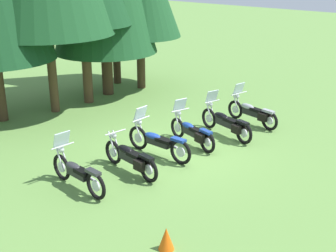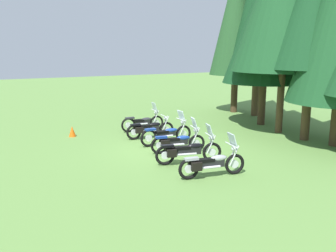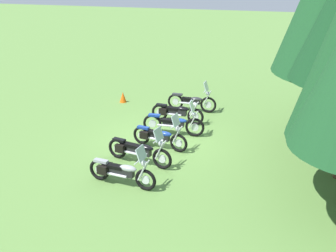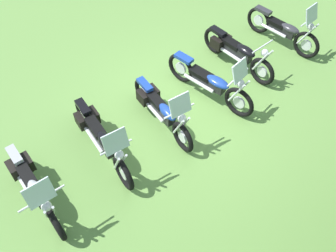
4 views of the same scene
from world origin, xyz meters
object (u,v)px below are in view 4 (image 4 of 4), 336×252
object	(u,v)px
motorcycle_0	(283,29)
motorcycle_1	(236,51)
motorcycle_3	(161,109)
motorcycle_2	(210,82)
motorcycle_5	(33,186)
motorcycle_4	(101,138)

from	to	relation	value
motorcycle_0	motorcycle_1	distance (m)	1.55
motorcycle_3	motorcycle_2	bearing A→B (deg)	93.07
motorcycle_2	motorcycle_0	bearing A→B (deg)	86.11
motorcycle_1	motorcycle_3	size ratio (longest dim) A/B	1.05
motorcycle_2	motorcycle_1	bearing A→B (deg)	98.78
motorcycle_3	motorcycle_5	xyz separation A→B (m)	(2.85, -0.40, 0.00)
motorcycle_3	motorcycle_4	distance (m)	1.38
motorcycle_4	motorcycle_5	xyz separation A→B (m)	(1.50, -0.06, -0.01)
motorcycle_0	motorcycle_3	xyz separation A→B (m)	(4.09, -0.41, -0.01)
motorcycle_0	motorcycle_1	xyz separation A→B (m)	(1.50, -0.37, -0.01)
motorcycle_2	motorcycle_4	size ratio (longest dim) A/B	1.01
motorcycle_0	motorcycle_1	size ratio (longest dim) A/B	0.98
motorcycle_4	motorcycle_5	bearing A→B (deg)	-78.24
motorcycle_1	motorcycle_2	bearing A→B (deg)	-74.29
motorcycle_0	motorcycle_3	world-z (taller)	motorcycle_0
motorcycle_3	motorcycle_4	size ratio (longest dim) A/B	0.90
motorcycle_3	motorcycle_0	bearing A→B (deg)	97.99
motorcycle_0	motorcycle_1	world-z (taller)	motorcycle_0
motorcycle_1	motorcycle_3	world-z (taller)	motorcycle_3
motorcycle_3	motorcycle_5	world-z (taller)	motorcycle_5
motorcycle_0	motorcycle_2	world-z (taller)	motorcycle_2
motorcycle_1	motorcycle_5	size ratio (longest dim) A/B	1.00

